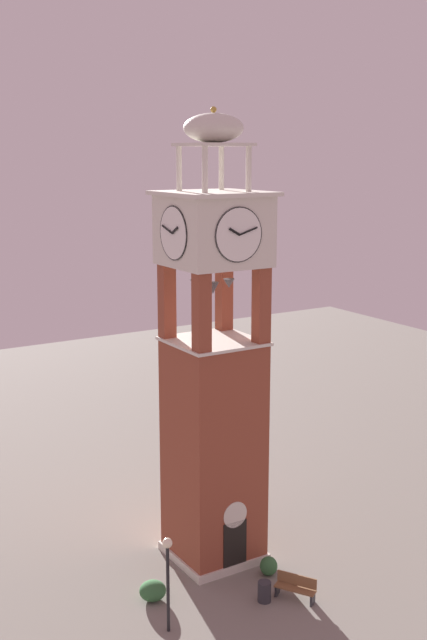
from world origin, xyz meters
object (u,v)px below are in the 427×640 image
object	(u,v)px
clock_tower	(214,384)
lamp_post	(168,567)
park_bench	(296,587)
trash_bin	(264,592)

from	to	relation	value
clock_tower	lamp_post	xyz separation A→B (m)	(-4.19, -3.72, -5.05)
park_bench	lamp_post	distance (m)	5.58
lamp_post	trash_bin	bearing A→B (deg)	-3.66
clock_tower	lamp_post	size ratio (longest dim) A/B	5.12
lamp_post	trash_bin	distance (m)	4.56
clock_tower	park_bench	distance (m)	8.44
clock_tower	trash_bin	xyz separation A→B (m)	(-0.18, -3.98, -7.18)
park_bench	trash_bin	xyz separation A→B (m)	(-1.12, 0.49, -0.08)
trash_bin	lamp_post	bearing A→B (deg)	176.34
lamp_post	trash_bin	world-z (taller)	lamp_post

